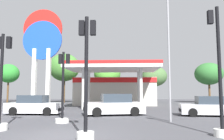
{
  "coord_description": "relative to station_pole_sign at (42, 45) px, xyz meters",
  "views": [
    {
      "loc": [
        2.47,
        -8.97,
        1.76
      ],
      "look_at": [
        1.33,
        11.75,
        3.78
      ],
      "focal_mm": 35.88,
      "sensor_mm": 36.0,
      "label": 1
    }
  ],
  "objects": [
    {
      "name": "traffic_signal_1",
      "position": [
        8.0,
        -16.61,
        -5.34
      ],
      "size": [
        0.65,
        0.68,
        4.6
      ],
      "color": "silver",
      "rests_on": "ground"
    },
    {
      "name": "car_0",
      "position": [
        8.62,
        -7.74,
        -6.43
      ],
      "size": [
        4.8,
        2.88,
        1.61
      ],
      "color": "black",
      "rests_on": "ground"
    },
    {
      "name": "traffic_signal_3",
      "position": [
        5.87,
        -12.07,
        -5.7
      ],
      "size": [
        0.78,
        0.78,
        4.08
      ],
      "color": "silver",
      "rests_on": "ground"
    },
    {
      "name": "tree_0",
      "position": [
        -10.04,
        11.61,
        -2.35
      ],
      "size": [
        3.49,
        3.49,
        6.4
      ],
      "color": "brown",
      "rests_on": "ground"
    },
    {
      "name": "tree_1",
      "position": [
        0.01,
        9.58,
        -1.6
      ],
      "size": [
        4.79,
        4.79,
        7.75
      ],
      "color": "brown",
      "rests_on": "ground"
    },
    {
      "name": "station_pole_sign",
      "position": [
        0.0,
        0.0,
        0.0
      ],
      "size": [
        4.55,
        0.56,
        11.33
      ],
      "color": "white",
      "rests_on": "ground"
    },
    {
      "name": "tree_4",
      "position": [
        22.64,
        10.8,
        -2.61
      ],
      "size": [
        4.29,
        4.29,
        6.29
      ],
      "color": "brown",
      "rests_on": "ground"
    },
    {
      "name": "tree_3",
      "position": [
        14.07,
        9.91,
        -3.03
      ],
      "size": [
        3.86,
        3.86,
        5.7
      ],
      "color": "brown",
      "rests_on": "ground"
    },
    {
      "name": "car_3",
      "position": [
        15.58,
        -7.99,
        -6.5
      ],
      "size": [
        4.2,
        2.2,
        1.44
      ],
      "color": "black",
      "rests_on": "ground"
    },
    {
      "name": "ground_plane",
      "position": [
        6.95,
        -15.9,
        -7.16
      ],
      "size": [
        90.0,
        90.0,
        0.0
      ],
      "primitive_type": "plane",
      "color": "#47474C",
      "rests_on": "ground"
    },
    {
      "name": "traffic_signal_0",
      "position": [
        3.66,
        -14.68,
        -5.62
      ],
      "size": [
        0.77,
        0.77,
        4.51
      ],
      "color": "silver",
      "rests_on": "ground"
    },
    {
      "name": "traffic_signal_2",
      "position": [
        13.23,
        -15.65,
        -5.43
      ],
      "size": [
        0.66,
        0.69,
        5.27
      ],
      "color": "silver",
      "rests_on": "ground"
    },
    {
      "name": "gas_station",
      "position": [
        8.17,
        5.13,
        -4.98
      ],
      "size": [
        10.5,
        13.14,
        4.79
      ],
      "color": "beige",
      "rests_on": "ground"
    },
    {
      "name": "car_1",
      "position": [
        2.39,
        -7.55,
        -6.48
      ],
      "size": [
        4.2,
        1.94,
        1.5
      ],
      "color": "black",
      "rests_on": "ground"
    },
    {
      "name": "tree_2",
      "position": [
        6.62,
        11.75,
        -2.46
      ],
      "size": [
        4.36,
        4.36,
        6.63
      ],
      "color": "brown",
      "rests_on": "ground"
    },
    {
      "name": "corner_streetlamp",
      "position": [
        12.14,
        -11.45,
        -2.44
      ],
      "size": [
        0.24,
        1.48,
        7.99
      ],
      "color": "gray",
      "rests_on": "ground"
    }
  ]
}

